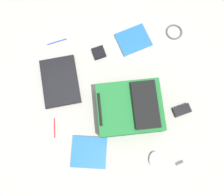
% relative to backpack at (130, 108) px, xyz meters
% --- Properties ---
extents(ground_plane, '(3.49, 3.49, 0.00)m').
position_rel_backpack_xyz_m(ground_plane, '(0.07, 0.10, -0.08)').
color(ground_plane, gray).
extents(backpack, '(0.34, 0.41, 0.19)m').
position_rel_backpack_xyz_m(backpack, '(0.00, 0.00, 0.00)').
color(backpack, '#1E662D').
rests_on(backpack, ground_plane).
extents(laptop, '(0.37, 0.28, 0.03)m').
position_rel_backpack_xyz_m(laptop, '(0.25, 0.46, -0.07)').
color(laptop, black).
rests_on(laptop, ground_plane).
extents(book_comic, '(0.25, 0.27, 0.02)m').
position_rel_backpack_xyz_m(book_comic, '(0.51, -0.09, -0.08)').
color(book_comic, silver).
rests_on(book_comic, ground_plane).
extents(book_red, '(0.24, 0.26, 0.02)m').
position_rel_backpack_xyz_m(book_red, '(-0.25, 0.30, -0.08)').
color(book_red, silver).
rests_on(book_red, ground_plane).
extents(computer_mouse, '(0.11, 0.09, 0.04)m').
position_rel_backpack_xyz_m(computer_mouse, '(-0.34, -0.12, -0.07)').
color(computer_mouse, silver).
rests_on(computer_mouse, ground_plane).
extents(cable_coil, '(0.12, 0.12, 0.01)m').
position_rel_backpack_xyz_m(cable_coil, '(0.55, -0.40, -0.08)').
color(cable_coil, '#4C4C51').
rests_on(cable_coil, ground_plane).
extents(power_brick, '(0.09, 0.13, 0.03)m').
position_rel_backpack_xyz_m(power_brick, '(-0.04, -0.36, -0.07)').
color(power_brick, black).
rests_on(power_brick, ground_plane).
extents(pen_black, '(0.13, 0.01, 0.01)m').
position_rel_backpack_xyz_m(pen_black, '(-0.07, 0.52, -0.08)').
color(pen_black, red).
rests_on(pen_black, ground_plane).
extents(pen_blue, '(0.04, 0.15, 0.01)m').
position_rel_backpack_xyz_m(pen_blue, '(0.56, 0.47, -0.08)').
color(pen_blue, '#1933B2').
rests_on(pen_blue, ground_plane).
extents(earbud_pouch, '(0.10, 0.10, 0.03)m').
position_rel_backpack_xyz_m(earbud_pouch, '(0.44, 0.17, -0.07)').
color(earbud_pouch, black).
rests_on(earbud_pouch, ground_plane).
extents(usb_stick, '(0.03, 0.05, 0.01)m').
position_rel_backpack_xyz_m(usb_stick, '(-0.38, -0.29, -0.08)').
color(usb_stick, black).
rests_on(usb_stick, ground_plane).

